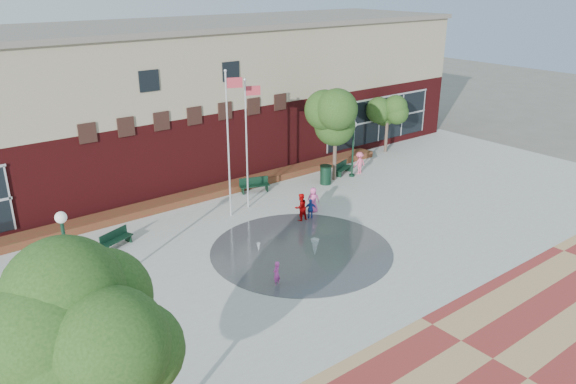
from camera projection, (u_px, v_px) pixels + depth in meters
ground at (346, 276)px, 23.69m from camera, size 120.00×120.00×0.00m
plaza_concrete at (288, 243)px, 26.63m from camera, size 46.00×18.00×0.01m
paver_band at (493, 359)px, 18.55m from camera, size 46.00×6.00×0.01m
splash_pad at (301, 251)px, 25.89m from camera, size 8.40×8.40×0.01m
library_building at (155, 100)px, 34.87m from camera, size 44.40×10.40×9.20m
flower_bed at (207, 197)px, 32.22m from camera, size 26.00×1.20×0.40m
flagpole_left at (229, 137)px, 28.19m from camera, size 0.84×0.40×7.67m
flagpole_right at (247, 138)px, 29.31m from camera, size 0.81×0.39×7.06m
lamp_left at (66, 251)px, 20.36m from camera, size 0.43×0.43×4.06m
lamp_right at (353, 143)px, 34.69m from camera, size 0.38×0.38×3.57m
bench_left at (117, 242)px, 26.09m from camera, size 1.70×1.02×0.83m
bench_mid at (255, 188)px, 32.78m from camera, size 1.81×1.03×0.88m
bench_right at (343, 170)px, 35.81m from camera, size 1.64×0.95×0.80m
trash_can at (326, 175)px, 33.99m from camera, size 0.72×0.72×1.18m
tree_big_left at (96, 329)px, 12.26m from camera, size 4.04×4.04×6.46m
tree_mid at (336, 117)px, 33.51m from camera, size 3.24×3.24×5.47m
tree_small_right at (388, 111)px, 39.41m from camera, size 2.42×2.42×4.14m
water_jet_a at (315, 256)px, 25.42m from camera, size 0.40×0.40×0.78m
water_jet_b at (259, 252)px, 25.77m from camera, size 0.18×0.18×0.41m
child_splash at (277, 273)px, 22.82m from camera, size 0.46×0.39×1.08m
adult_red at (301, 207)px, 28.83m from camera, size 0.73×0.57×1.49m
adult_pink at (313, 200)px, 29.91m from camera, size 0.81×0.72×1.38m
child_blue at (311, 209)px, 29.09m from camera, size 0.69×0.57×1.10m
person_bench at (359, 163)px, 35.77m from camera, size 0.93×0.55×1.43m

